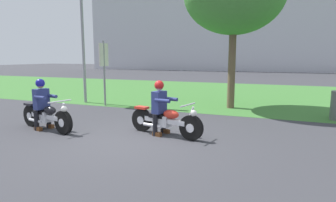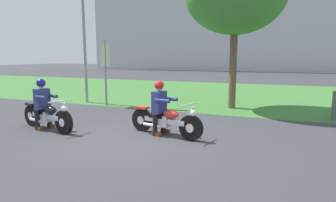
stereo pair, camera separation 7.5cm
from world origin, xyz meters
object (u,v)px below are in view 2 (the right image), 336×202
(rider_follow, at_px, (42,100))
(motorcycle_lead, at_px, (165,121))
(rider_lead, at_px, (160,103))
(sign_banner, at_px, (105,63))
(streetlight_pole, at_px, (86,19))
(motorcycle_follow, at_px, (47,116))

(rider_follow, bearing_deg, motorcycle_lead, 23.73)
(rider_lead, bearing_deg, sign_banner, 152.78)
(rider_follow, distance_m, sign_banner, 4.04)
(motorcycle_lead, distance_m, streetlight_pole, 7.00)
(streetlight_pole, xyz_separation_m, sign_banner, (1.13, -0.36, -1.81))
(rider_lead, height_order, motorcycle_follow, rider_lead)
(streetlight_pole, bearing_deg, sign_banner, -17.52)
(motorcycle_follow, bearing_deg, rider_follow, 179.12)
(rider_follow, distance_m, streetlight_pole, 5.34)
(motorcycle_follow, bearing_deg, rider_lead, 26.31)
(sign_banner, bearing_deg, motorcycle_follow, -78.82)
(rider_lead, xyz_separation_m, streetlight_pole, (-4.94, 3.55, 2.73))
(rider_follow, bearing_deg, sign_banner, 111.77)
(motorcycle_follow, bearing_deg, sign_banner, 113.99)
(motorcycle_follow, xyz_separation_m, sign_banner, (-0.78, 3.92, 1.34))
(motorcycle_lead, distance_m, motorcycle_follow, 3.27)
(rider_lead, relative_size, sign_banner, 0.53)
(motorcycle_lead, xyz_separation_m, rider_follow, (-3.36, -0.65, 0.43))
(motorcycle_follow, relative_size, rider_follow, 1.49)
(streetlight_pole, bearing_deg, rider_lead, -35.75)
(motorcycle_lead, xyz_separation_m, sign_banner, (-3.97, 3.24, 1.35))
(rider_follow, xyz_separation_m, streetlight_pole, (-1.75, 4.24, 2.73))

